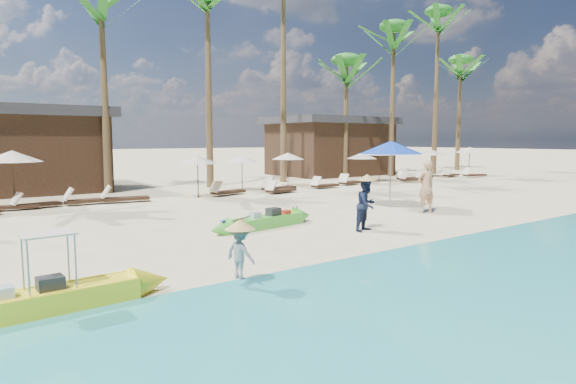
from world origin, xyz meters
TOP-DOWN VIEW (x-y plane):
  - ground at (0.00, 0.00)m, footprint 240.00×240.00m
  - wet_sand_strip at (0.00, -5.00)m, footprint 240.00×4.50m
  - green_canoe at (-2.17, 1.80)m, footprint 4.51×1.02m
  - yellow_canoe at (-9.00, -2.27)m, footprint 4.81×0.79m
  - tourist at (4.23, 0.84)m, footprint 0.79×0.60m
  - vendor_green at (-0.04, -0.39)m, footprint 0.88×0.75m
  - vendor_yellow at (-5.81, -2.97)m, footprint 0.52×0.70m
  - blue_umbrella at (4.11, 2.47)m, footprint 2.44×2.44m
  - lounger_3_right at (-8.02, 10.37)m, footprint 1.73×0.69m
  - resort_parasol_4 at (-7.85, 10.73)m, footprint 2.20×2.20m
  - lounger_4_left at (-7.25, 10.45)m, footprint 1.83×0.86m
  - lounger_4_right at (-5.34, 10.46)m, footprint 1.91×0.61m
  - resort_parasol_5 at (-0.55, 9.89)m, footprint 1.89×1.89m
  - lounger_5_left at (-3.88, 10.24)m, footprint 2.02×0.89m
  - resort_parasol_6 at (2.58, 11.23)m, footprint 1.82×1.82m
  - lounger_6_left at (0.96, 9.99)m, footprint 1.96×0.97m
  - lounger_6_right at (3.51, 9.16)m, footprint 1.84×0.90m
  - resort_parasol_7 at (5.89, 11.74)m, footprint 1.87×1.87m
  - lounger_7_left at (3.92, 9.96)m, footprint 2.02×0.79m
  - lounger_7_right at (6.88, 9.75)m, footprint 1.82×0.72m
  - resort_parasol_8 at (10.48, 10.51)m, footprint 1.82×1.82m
  - lounger_8_left at (9.33, 10.35)m, footprint 1.87×1.00m
  - resort_parasol_9 at (12.29, 10.77)m, footprint 2.05×2.05m
  - lounger_9_left at (14.47, 10.39)m, footprint 1.72×0.59m
  - lounger_9_right at (13.98, 9.48)m, footprint 1.95×1.05m
  - resort_parasol_10 at (18.34, 11.50)m, footprint 1.88×1.88m
  - lounger_10_left at (15.74, 10.02)m, footprint 1.74×0.91m
  - lounger_10_right at (19.31, 10.53)m, footprint 1.74×0.81m
  - resort_parasol_11 at (21.71, 10.67)m, footprint 2.04×2.04m
  - lounger_11_left at (20.45, 9.45)m, footprint 1.89×0.95m
  - palm_3 at (-3.36, 14.27)m, footprint 2.08×2.08m
  - palm_4 at (2.15, 14.01)m, footprint 2.08×2.08m
  - palm_5 at (7.45, 14.38)m, footprint 2.08×2.08m
  - palm_6 at (12.84, 14.52)m, footprint 2.08×2.08m
  - palm_7 at (16.57, 13.68)m, footprint 2.08×2.08m
  - palm_8 at (21.07, 13.33)m, footprint 2.08×2.08m
  - palm_9 at (26.21, 14.81)m, footprint 2.08×2.08m
  - pavilion_east at (14.00, 17.50)m, footprint 8.80×6.60m

SIDE VIEW (x-z plane):
  - ground at x=0.00m, z-range 0.00..0.00m
  - wet_sand_strip at x=0.00m, z-range 0.00..0.01m
  - lounger_10_left at x=15.74m, z-range -0.09..0.47m
  - lounger_10_right at x=19.31m, z-range -0.09..0.47m
  - lounger_3_right at x=-8.02m, z-range -0.09..0.48m
  - lounger_9_left at x=14.47m, z-range -0.10..0.48m
  - green_canoe at x=-2.17m, z-range -0.09..0.48m
  - lounger_4_left at x=-7.25m, z-range -0.10..0.50m
  - lounger_6_right at x=3.51m, z-range -0.10..0.50m
  - lounger_7_right at x=6.88m, z-range -0.10..0.50m
  - lounger_8_left at x=9.33m, z-range -0.10..0.51m
  - yellow_canoe at x=-9.00m, z-range -0.42..0.83m
  - lounger_11_left at x=20.45m, z-range -0.10..0.51m
  - lounger_9_right at x=13.98m, z-range -0.11..0.53m
  - lounger_6_left at x=0.96m, z-range -0.11..0.53m
  - lounger_4_right at x=-5.34m, z-range -0.11..0.54m
  - lounger_5_left at x=-3.88m, z-range -0.11..0.55m
  - lounger_7_left at x=3.92m, z-range -0.11..0.56m
  - vendor_yellow at x=-5.81m, z-range 0.18..1.15m
  - vendor_green at x=-0.04m, z-range 0.00..1.55m
  - tourist at x=4.23m, z-range 0.00..1.94m
  - resort_parasol_6 at x=2.58m, z-range 0.75..2.63m
  - resort_parasol_8 at x=10.48m, z-range 0.75..2.63m
  - resort_parasol_7 at x=5.89m, z-range 0.77..2.69m
  - resort_parasol_10 at x=18.34m, z-range 0.78..2.72m
  - resort_parasol_5 at x=-0.55m, z-range 0.78..2.73m
  - resort_parasol_11 at x=21.71m, z-range 0.84..2.94m
  - resort_parasol_9 at x=12.29m, z-range 0.85..2.97m
  - resort_parasol_4 at x=-7.85m, z-range 0.91..3.17m
  - pavilion_east at x=14.00m, z-range 0.05..4.35m
  - blue_umbrella at x=4.11m, z-range 1.06..3.68m
  - palm_6 at x=12.84m, z-range 2.79..11.31m
  - palm_9 at x=26.21m, z-range 3.14..12.97m
  - palm_3 at x=-3.36m, z-range 3.32..13.83m
  - palm_7 at x=16.57m, z-range 3.46..14.53m
  - palm_4 at x=2.15m, z-range 3.60..15.30m
  - palm_8 at x=21.07m, z-range 3.83..16.53m
  - palm_5 at x=7.45m, z-range 4.02..17.62m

